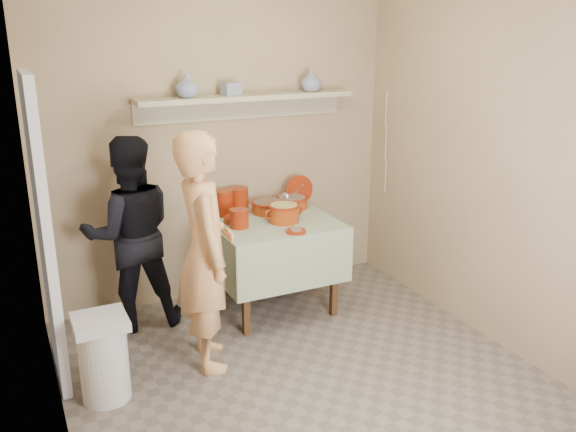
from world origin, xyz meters
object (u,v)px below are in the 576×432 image
cazuela_rice (284,212)px  trash_bin (104,358)px  serving_table (271,233)px  person_helper (130,234)px  person_cook (205,252)px

cazuela_rice → trash_bin: (-1.55, -0.66, -0.56)m
serving_table → trash_bin: 1.71m
cazuela_rice → trash_bin: size_ratio=0.59×
serving_table → trash_bin: bearing=-152.6°
person_helper → serving_table: 1.11m
person_cook → trash_bin: person_cook is taller
person_helper → serving_table: (1.09, -0.16, -0.11)m
person_cook → cazuela_rice: (0.82, 0.51, 0.03)m
person_cook → trash_bin: 0.91m
person_cook → person_helper: 0.85m
serving_table → trash_bin: size_ratio=1.74×
person_cook → person_helper: size_ratio=1.09×
person_cook → serving_table: (0.75, 0.62, -0.17)m
person_cook → serving_table: size_ratio=1.68×
cazuela_rice → person_helper: bearing=166.8°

